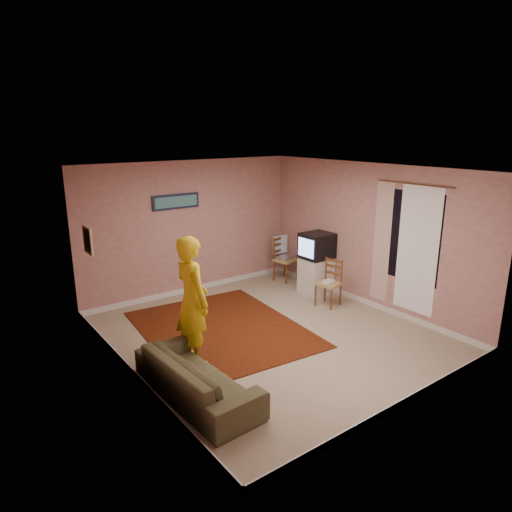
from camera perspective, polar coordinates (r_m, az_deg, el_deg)
ground at (r=7.40m, az=1.64°, el=-9.70°), size 5.00×5.00×0.00m
wall_back at (r=8.98m, az=-8.19°, el=3.49°), size 4.50×0.02×2.60m
wall_front at (r=5.31m, az=18.72°, el=-5.80°), size 4.50×0.02×2.60m
wall_left at (r=5.88m, az=-15.81°, el=-3.47°), size 0.02×5.00×2.60m
wall_right at (r=8.48m, az=13.78°, el=2.47°), size 0.02×5.00×2.60m
ceiling at (r=6.71m, az=1.82°, el=10.80°), size 4.50×5.00×0.02m
baseboard_back at (r=9.31m, az=-7.87°, el=-4.06°), size 4.50×0.02×0.10m
baseboard_front at (r=5.87m, az=17.54°, el=-17.22°), size 4.50×0.02×0.10m
baseboard_left at (r=6.39m, az=-14.87°, el=-14.10°), size 0.02×5.00×0.10m
baseboard_right at (r=8.83m, az=13.22°, el=-5.45°), size 0.02×5.00×0.10m
window at (r=7.91m, az=18.80°, el=2.28°), size 0.01×1.10×1.50m
curtain_sheer at (r=7.87m, az=19.50°, el=0.63°), size 0.01×0.75×2.10m
curtain_floral at (r=8.25m, az=15.46°, el=1.64°), size 0.01×0.35×2.10m
curtain_rod at (r=7.74m, az=19.18°, el=8.51°), size 0.02×1.40×0.02m
picture_back at (r=8.72m, az=-9.97°, el=6.73°), size 0.95×0.04×0.28m
picture_left at (r=7.30m, az=-20.25°, el=1.86°), size 0.04×0.38×0.42m
area_rug at (r=7.57m, az=-4.32°, el=-9.07°), size 2.63×3.17×0.02m
tv_cabinet at (r=9.16m, az=7.49°, el=-2.38°), size 0.56×0.51×0.71m
crt_tv at (r=8.98m, az=7.60°, el=1.29°), size 0.59×0.52×0.50m
chair_a at (r=9.74m, az=3.73°, el=0.18°), size 0.49×0.48×0.51m
dvd_player at (r=9.75m, az=3.73°, el=-0.17°), size 0.44×0.37×0.06m
blue_throw at (r=9.83m, az=3.04°, el=1.46°), size 0.37×0.05×0.39m
chair_b at (r=8.44m, az=9.08°, el=-2.76°), size 0.45×0.46×0.47m
game_console at (r=8.46m, az=9.06°, el=-3.18°), size 0.23×0.18×0.04m
sofa at (r=5.74m, az=-7.42°, el=-14.75°), size 0.83×1.91×0.55m
person at (r=6.29m, az=-7.98°, el=-5.53°), size 0.45×0.68×1.82m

